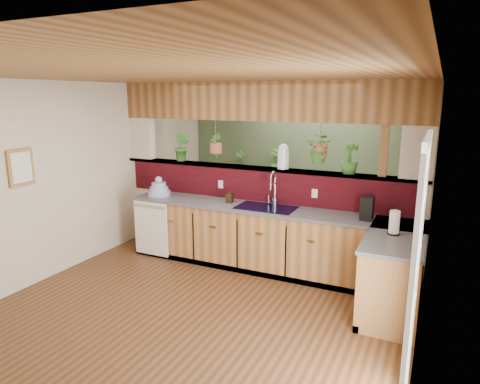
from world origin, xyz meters
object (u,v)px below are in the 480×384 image
at_px(coffee_maker, 367,209).
at_px(faucet, 274,187).
at_px(shelving_console, 260,195).
at_px(soap_dispenser, 230,196).
at_px(dish_stack, 159,190).
at_px(glass_jar, 283,156).
at_px(paper_towel, 394,223).

bearing_deg(coffee_maker, faucet, 173.31).
bearing_deg(coffee_maker, shelving_console, 135.89).
xyz_separation_m(faucet, soap_dispenser, (-0.62, -0.12, -0.16)).
distance_m(soap_dispenser, shelving_console, 2.34).
bearing_deg(dish_stack, shelving_console, 72.73).
distance_m(glass_jar, shelving_console, 2.46).
relative_size(soap_dispenser, shelving_console, 0.15).
bearing_deg(soap_dispenser, coffee_maker, -0.55).
relative_size(soap_dispenser, paper_towel, 0.70).
relative_size(paper_towel, glass_jar, 0.82).
bearing_deg(shelving_console, soap_dispenser, -91.20).
distance_m(dish_stack, paper_towel, 3.50).
bearing_deg(faucet, glass_jar, 76.41).
height_order(soap_dispenser, coffee_maker, coffee_maker).
bearing_deg(paper_towel, faucet, 159.29).
bearing_deg(paper_towel, soap_dispenser, 167.46).
bearing_deg(dish_stack, coffee_maker, 0.94).
bearing_deg(shelving_console, paper_towel, -57.77).
height_order(faucet, glass_jar, glass_jar).
height_order(coffee_maker, glass_jar, glass_jar).
xyz_separation_m(dish_stack, coffee_maker, (3.10, 0.05, 0.04)).
relative_size(coffee_maker, paper_towel, 0.96).
bearing_deg(glass_jar, paper_towel, -27.84).
height_order(faucet, coffee_maker, faucet).
distance_m(dish_stack, coffee_maker, 3.10).
height_order(coffee_maker, shelving_console, coffee_maker).
relative_size(faucet, shelving_console, 0.36).
relative_size(dish_stack, glass_jar, 0.97).
relative_size(dish_stack, shelving_console, 0.25).
height_order(coffee_maker, paper_towel, paper_towel).
distance_m(soap_dispenser, coffee_maker, 1.92).
bearing_deg(shelving_console, faucet, -75.71).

